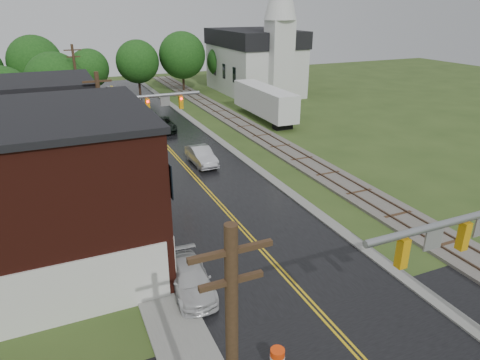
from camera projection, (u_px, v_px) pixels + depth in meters
main_road at (175, 155)px, 39.53m from camera, size 10.00×90.00×0.02m
curb_right at (211, 135)px, 45.77m from camera, size 0.80×70.00×0.12m
sidewalk_left at (114, 185)px, 32.98m from camera, size 2.40×50.00×0.12m
brick_building at (3, 200)px, 20.60m from camera, size 14.30×10.30×8.30m
yellow_house at (39, 150)px, 30.82m from camera, size 8.00×7.00×6.40m
darkred_building at (52, 130)px, 39.19m from camera, size 7.00×6.00×4.40m
church at (258, 55)px, 64.86m from camera, size 10.40×18.40×20.00m
railroad at (250, 129)px, 47.45m from camera, size 3.20×80.00×0.30m
traffic_signal_near at (476, 245)px, 15.24m from camera, size 7.34×0.30×7.20m
traffic_signal_far at (139, 113)px, 33.80m from camera, size 7.34×0.43×7.20m
utility_pole_b at (104, 137)px, 28.43m from camera, size 1.80×0.28×9.00m
utility_pole_c at (77, 85)px, 47.04m from camera, size 1.80×0.28×9.00m
tree_left_c at (4, 99)px, 41.02m from camera, size 6.00×6.00×7.65m
tree_left_e at (57, 82)px, 47.85m from camera, size 6.40×6.40×8.16m
suv_dark at (163, 124)px, 46.89m from camera, size 2.58×5.22×1.42m
sedan_silver at (201, 156)px, 36.99m from camera, size 1.69×4.63×1.51m
pickup_white at (191, 279)px, 20.57m from camera, size 2.14×4.58×1.29m
semi_trailer at (265, 101)px, 50.83m from camera, size 2.86×12.37×3.88m
construction_barrel at (277, 360)px, 16.10m from camera, size 0.63×0.63×0.98m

